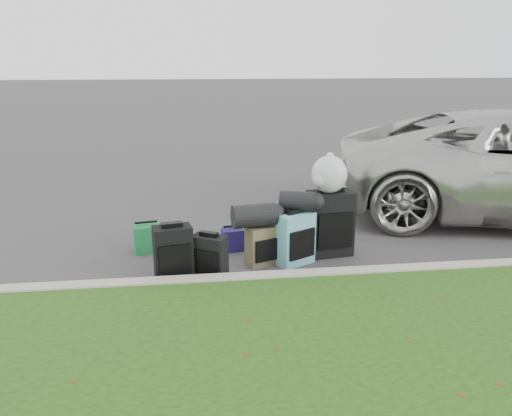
{
  "coord_description": "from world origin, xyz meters",
  "views": [
    {
      "loc": [
        -0.88,
        -5.99,
        2.41
      ],
      "look_at": [
        -0.1,
        0.2,
        0.55
      ],
      "focal_mm": 35.0,
      "sensor_mm": 36.0,
      "label": 1
    }
  ],
  "objects": [
    {
      "name": "trash_bag",
      "position": [
        0.76,
        -0.15,
        1.05
      ],
      "size": [
        0.45,
        0.45,
        0.45
      ],
      "primitive_type": "sphere",
      "color": "silver",
      "rests_on": "suitcase_large_black_right"
    },
    {
      "name": "duffel_right",
      "position": [
        0.35,
        -0.29,
        0.77
      ],
      "size": [
        0.48,
        0.36,
        0.24
      ],
      "primitive_type": "cylinder",
      "rotation": [
        0.0,
        1.57,
        -0.29
      ],
      "color": "black",
      "rests_on": "suitcase_teal"
    },
    {
      "name": "tote_green",
      "position": [
        -1.53,
        0.24,
        0.18
      ],
      "size": [
        0.36,
        0.31,
        0.36
      ],
      "primitive_type": "cube",
      "rotation": [
        0.0,
        0.0,
        0.17
      ],
      "color": "#197234",
      "rests_on": "ground"
    },
    {
      "name": "suitcase_small_black",
      "position": [
        -0.74,
        -0.63,
        0.24
      ],
      "size": [
        0.44,
        0.37,
        0.49
      ],
      "primitive_type": "cube",
      "rotation": [
        0.0,
        0.0,
        -0.5
      ],
      "color": "black",
      "rests_on": "ground"
    },
    {
      "name": "suitcase_olive",
      "position": [
        -0.1,
        -0.37,
        0.24
      ],
      "size": [
        0.41,
        0.34,
        0.49
      ],
      "primitive_type": "cube",
      "rotation": [
        0.0,
        0.0,
        0.37
      ],
      "color": "#453D2A",
      "rests_on": "ground"
    },
    {
      "name": "suitcase_teal",
      "position": [
        0.3,
        -0.38,
        0.32
      ],
      "size": [
        0.52,
        0.45,
        0.64
      ],
      "primitive_type": "cube",
      "rotation": [
        0.0,
        0.0,
        0.49
      ],
      "color": "teal",
      "rests_on": "ground"
    },
    {
      "name": "ground",
      "position": [
        0.0,
        0.0,
        0.0
      ],
      "size": [
        120.0,
        120.0,
        0.0
      ],
      "primitive_type": "plane",
      "color": "#383535",
      "rests_on": "ground"
    },
    {
      "name": "tote_navy",
      "position": [
        -0.42,
        0.16,
        0.14
      ],
      "size": [
        0.3,
        0.25,
        0.29
      ],
      "primitive_type": "cube",
      "rotation": [
        0.0,
        0.0,
        0.16
      ],
      "color": "navy",
      "rests_on": "ground"
    },
    {
      "name": "duffel_left",
      "position": [
        -0.2,
        -0.38,
        0.63
      ],
      "size": [
        0.55,
        0.35,
        0.28
      ],
      "primitive_type": "cylinder",
      "rotation": [
        0.0,
        1.57,
        0.13
      ],
      "color": "black",
      "rests_on": "suitcase_olive"
    },
    {
      "name": "curb",
      "position": [
        0.0,
        -1.0,
        0.07
      ],
      "size": [
        120.0,
        0.18,
        0.15
      ],
      "primitive_type": "cube",
      "color": "#9E937F",
      "rests_on": "ground"
    },
    {
      "name": "suitcase_large_black_left",
      "position": [
        -1.15,
        -0.63,
        0.31
      ],
      "size": [
        0.47,
        0.33,
        0.62
      ],
      "primitive_type": "cube",
      "rotation": [
        0.0,
        0.0,
        0.19
      ],
      "color": "black",
      "rests_on": "ground"
    },
    {
      "name": "suitcase_large_black_right",
      "position": [
        0.8,
        -0.14,
        0.42
      ],
      "size": [
        0.59,
        0.41,
        0.83
      ],
      "primitive_type": "cube",
      "rotation": [
        0.0,
        0.0,
        0.14
      ],
      "color": "black",
      "rests_on": "ground"
    }
  ]
}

